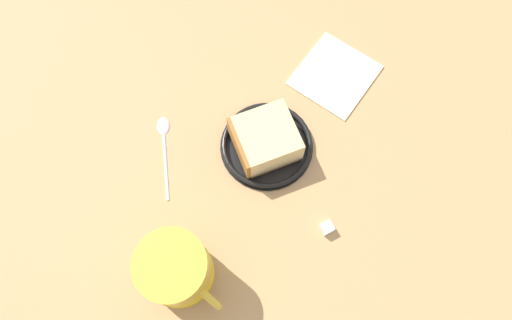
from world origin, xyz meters
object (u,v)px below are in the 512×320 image
at_px(small_plate, 267,145).
at_px(folded_napkin, 335,75).
at_px(cake_slice, 265,139).
at_px(tea_mug, 179,271).
at_px(teaspoon, 164,139).
at_px(sugar_cube, 327,228).

xyz_separation_m(small_plate, folded_napkin, (-0.15, 0.07, -0.00)).
bearing_deg(cake_slice, folded_napkin, 155.68).
relative_size(small_plate, tea_mug, 1.21).
relative_size(tea_mug, teaspoon, 0.91).
distance_m(teaspoon, folded_napkin, 0.29).
height_order(folded_napkin, sugar_cube, sugar_cube).
relative_size(cake_slice, sugar_cube, 7.41).
relative_size(small_plate, sugar_cube, 8.72).
bearing_deg(folded_napkin, tea_mug, -17.57).
bearing_deg(small_plate, tea_mug, -12.89).
bearing_deg(teaspoon, cake_slice, 103.86).
bearing_deg(teaspoon, folded_napkin, 130.90).
bearing_deg(small_plate, teaspoon, -75.72).
bearing_deg(cake_slice, sugar_cube, 52.82).
bearing_deg(tea_mug, small_plate, 167.11).
height_order(tea_mug, sugar_cube, tea_mug).
bearing_deg(folded_napkin, sugar_cube, 12.10).
bearing_deg(small_plate, cake_slice, -50.49).
relative_size(cake_slice, teaspoon, 0.94).
xyz_separation_m(small_plate, sugar_cube, (0.09, 0.12, 0.00)).
relative_size(tea_mug, folded_napkin, 0.98).
relative_size(teaspoon, folded_napkin, 1.07).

